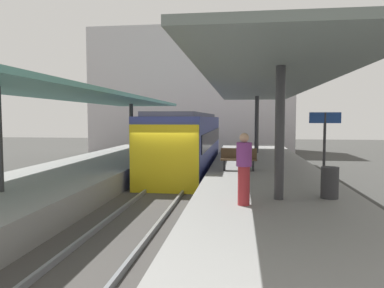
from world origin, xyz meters
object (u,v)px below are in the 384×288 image
(litter_bin, at_px, (330,183))
(platform_bench, at_px, (239,159))
(passenger_near_bench, at_px, (244,168))
(commuter_train, at_px, (187,143))
(platform_sign, at_px, (325,132))

(litter_bin, bearing_deg, platform_bench, 115.95)
(platform_bench, distance_m, passenger_near_bench, 5.79)
(litter_bin, xyz_separation_m, passenger_near_bench, (-2.18, -1.02, 0.48))
(commuter_train, xyz_separation_m, litter_bin, (5.10, -9.94, -0.33))
(commuter_train, bearing_deg, platform_bench, -61.77)
(platform_sign, bearing_deg, platform_bench, 128.96)
(platform_sign, bearing_deg, passenger_near_bench, -131.93)
(commuter_train, bearing_deg, litter_bin, -62.85)
(platform_sign, height_order, passenger_near_bench, platform_sign)
(litter_bin, bearing_deg, passenger_near_bench, -154.87)
(commuter_train, distance_m, passenger_near_bench, 11.34)
(litter_bin, bearing_deg, commuter_train, 117.15)
(platform_sign, height_order, litter_bin, platform_sign)
(platform_bench, relative_size, passenger_near_bench, 0.83)
(platform_bench, distance_m, platform_sign, 4.17)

